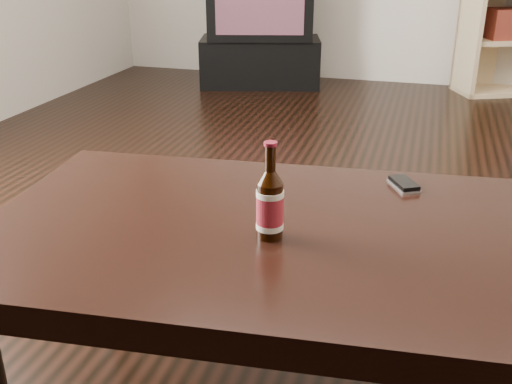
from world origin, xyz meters
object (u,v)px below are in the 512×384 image
(tv_stand, at_px, (260,62))
(phone, at_px, (404,184))
(coffee_table, at_px, (285,253))
(beer_bottle, at_px, (270,205))

(tv_stand, relative_size, phone, 8.51)
(coffee_table, bearing_deg, tv_stand, 106.70)
(coffee_table, xyz_separation_m, phone, (0.24, 0.30, 0.07))
(tv_stand, xyz_separation_m, coffee_table, (1.02, -3.39, 0.25))
(coffee_table, bearing_deg, phone, 52.27)
(coffee_table, height_order, beer_bottle, beer_bottle)
(coffee_table, xyz_separation_m, beer_bottle, (-0.02, -0.06, 0.14))
(beer_bottle, bearing_deg, coffee_table, 69.60)
(coffee_table, bearing_deg, beer_bottle, -110.40)
(tv_stand, distance_m, phone, 3.34)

